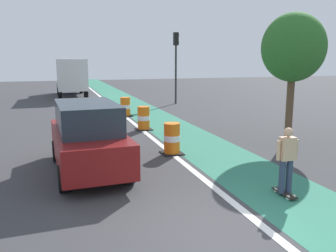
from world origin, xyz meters
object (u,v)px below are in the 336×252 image
(traffic_barrel_mid, at_px, (144,118))
(traffic_barrel_back, at_px, (125,107))
(traffic_barrel_front, at_px, (172,139))
(traffic_light_corner, at_px, (176,55))
(delivery_truck_down_block, at_px, (71,75))
(skateboarder_on_lane, at_px, (287,159))
(parked_suv_nearest, at_px, (88,137))
(street_tree_sidewalk, at_px, (293,48))

(traffic_barrel_mid, bearing_deg, traffic_barrel_back, 90.69)
(traffic_barrel_front, xyz_separation_m, traffic_light_corner, (4.69, 13.25, 2.97))
(traffic_barrel_back, bearing_deg, delivery_truck_down_block, 101.19)
(skateboarder_on_lane, height_order, traffic_barrel_mid, skateboarder_on_lane)
(parked_suv_nearest, height_order, street_tree_sidewalk, street_tree_sidewalk)
(skateboarder_on_lane, distance_m, delivery_truck_down_block, 25.57)
(skateboarder_on_lane, distance_m, traffic_barrel_mid, 9.08)
(traffic_barrel_back, bearing_deg, traffic_barrel_front, -90.27)
(parked_suv_nearest, bearing_deg, traffic_light_corner, 61.99)
(skateboarder_on_lane, distance_m, traffic_barrel_front, 4.74)
(delivery_truck_down_block, bearing_deg, traffic_light_corner, -46.81)
(delivery_truck_down_block, distance_m, traffic_light_corner, 10.44)
(traffic_barrel_front, height_order, traffic_barrel_mid, same)
(parked_suv_nearest, relative_size, traffic_light_corner, 0.92)
(traffic_barrel_front, relative_size, delivery_truck_down_block, 0.14)
(skateboarder_on_lane, xyz_separation_m, traffic_barrel_mid, (-1.31, 8.98, -0.38))
(skateboarder_on_lane, relative_size, traffic_barrel_back, 1.55)
(traffic_light_corner, bearing_deg, skateboarder_on_lane, -100.51)
(parked_suv_nearest, relative_size, traffic_barrel_front, 4.29)
(street_tree_sidewalk, bearing_deg, traffic_barrel_front, -177.40)
(traffic_barrel_mid, relative_size, street_tree_sidewalk, 0.22)
(traffic_light_corner, bearing_deg, street_tree_sidewalk, -89.00)
(skateboarder_on_lane, height_order, street_tree_sidewalk, street_tree_sidewalk)
(traffic_barrel_front, distance_m, traffic_barrel_mid, 4.46)
(traffic_barrel_back, relative_size, street_tree_sidewalk, 0.22)
(skateboarder_on_lane, xyz_separation_m, delivery_truck_down_block, (-3.76, 25.28, 0.94))
(street_tree_sidewalk, bearing_deg, traffic_barrel_back, 120.15)
(traffic_barrel_mid, distance_m, traffic_barrel_back, 4.17)
(delivery_truck_down_block, bearing_deg, traffic_barrel_front, -83.51)
(delivery_truck_down_block, bearing_deg, traffic_barrel_back, -78.81)
(traffic_barrel_front, distance_m, traffic_light_corner, 14.36)
(skateboarder_on_lane, bearing_deg, traffic_barrel_back, 95.91)
(parked_suv_nearest, bearing_deg, traffic_barrel_back, 72.95)
(traffic_light_corner, bearing_deg, traffic_barrel_mid, -117.66)
(traffic_barrel_back, distance_m, delivery_truck_down_block, 12.44)
(delivery_truck_down_block, height_order, street_tree_sidewalk, street_tree_sidewalk)
(parked_suv_nearest, distance_m, traffic_light_corner, 16.47)
(traffic_barrel_back, bearing_deg, traffic_light_corner, 44.78)
(delivery_truck_down_block, bearing_deg, street_tree_sidewalk, -70.48)
(traffic_barrel_back, xyz_separation_m, street_tree_sidewalk, (4.88, -8.40, 3.14))
(skateboarder_on_lane, xyz_separation_m, traffic_light_corner, (3.30, 17.76, 2.59))
(skateboarder_on_lane, height_order, traffic_light_corner, traffic_light_corner)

